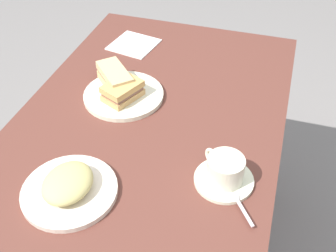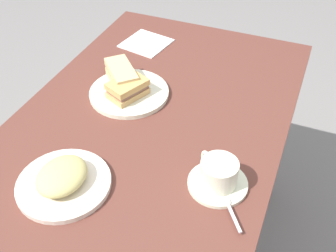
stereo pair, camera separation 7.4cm
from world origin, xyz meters
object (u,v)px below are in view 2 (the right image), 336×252
(coffee_saucer, at_px, (218,184))
(sandwich_plate, at_px, (129,93))
(spoon, at_px, (230,208))
(side_plate, at_px, (64,184))
(sandwich_back, at_px, (122,76))
(sandwich_front, at_px, (128,89))
(coffee_cup, at_px, (219,172))
(napkin, at_px, (146,43))
(dining_table, at_px, (148,146))

(coffee_saucer, bearing_deg, sandwich_plate, -124.56)
(coffee_saucer, xyz_separation_m, spoon, (0.06, 0.05, 0.01))
(sandwich_plate, relative_size, side_plate, 1.07)
(spoon, bearing_deg, sandwich_back, -127.49)
(sandwich_front, height_order, sandwich_back, sandwich_back)
(side_plate, bearing_deg, sandwich_plate, -177.35)
(coffee_cup, xyz_separation_m, napkin, (-0.54, -0.43, -0.04))
(sandwich_front, relative_size, sandwich_back, 0.89)
(coffee_saucer, height_order, side_plate, side_plate)
(side_plate, bearing_deg, sandwich_back, -172.49)
(dining_table, distance_m, coffee_cup, 0.31)
(spoon, distance_m, napkin, 0.77)
(spoon, relative_size, napkin, 0.58)
(coffee_cup, bearing_deg, dining_table, -119.57)
(dining_table, bearing_deg, napkin, -155.16)
(sandwich_front, relative_size, coffee_saucer, 0.93)
(dining_table, bearing_deg, coffee_saucer, 60.38)
(sandwich_back, xyz_separation_m, coffee_saucer, (0.27, 0.39, -0.04))
(sandwich_back, relative_size, napkin, 0.99)
(sandwich_plate, distance_m, napkin, 0.31)
(coffee_cup, height_order, side_plate, coffee_cup)
(dining_table, xyz_separation_m, coffee_saucer, (0.14, 0.25, 0.09))
(coffee_saucer, relative_size, side_plate, 0.64)
(dining_table, relative_size, coffee_saucer, 8.52)
(sandwich_plate, relative_size, spoon, 2.77)
(coffee_saucer, relative_size, spoon, 1.66)
(sandwich_back, relative_size, side_plate, 0.67)
(sandwich_back, xyz_separation_m, coffee_cup, (0.27, 0.39, 0.00))
(coffee_saucer, bearing_deg, spoon, 36.11)
(sandwich_plate, height_order, coffee_cup, coffee_cup)
(sandwich_front, bearing_deg, sandwich_back, -138.02)
(sandwich_plate, relative_size, napkin, 1.60)
(sandwich_front, bearing_deg, coffee_cup, 57.32)
(dining_table, height_order, sandwich_front, sandwich_front)
(spoon, height_order, napkin, spoon)
(coffee_cup, distance_m, napkin, 0.69)
(dining_table, distance_m, side_plate, 0.31)
(sandwich_back, relative_size, coffee_cup, 1.44)
(sandwich_back, bearing_deg, sandwich_front, 41.98)
(sandwich_back, relative_size, spoon, 1.72)
(sandwich_plate, distance_m, side_plate, 0.38)
(side_plate, bearing_deg, sandwich_front, -178.34)
(dining_table, height_order, sandwich_back, sandwich_back)
(dining_table, distance_m, napkin, 0.45)
(dining_table, bearing_deg, spoon, 55.17)
(sandwich_back, relative_size, coffee_saucer, 1.04)
(sandwich_front, xyz_separation_m, sandwich_back, (-0.05, -0.04, 0.00))
(napkin, bearing_deg, sandwich_back, 9.15)
(coffee_cup, relative_size, side_plate, 0.46)
(dining_table, bearing_deg, sandwich_front, -129.62)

